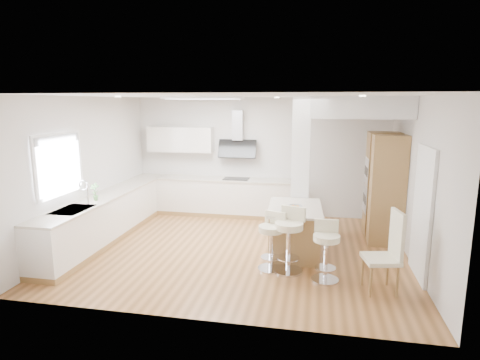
% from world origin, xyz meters
% --- Properties ---
extents(ground, '(6.00, 6.00, 0.00)m').
position_xyz_m(ground, '(0.00, 0.00, 0.00)').
color(ground, '#A36D3C').
rests_on(ground, ground).
extents(ceiling, '(6.00, 5.00, 0.02)m').
position_xyz_m(ceiling, '(0.00, 0.00, 0.00)').
color(ceiling, white).
rests_on(ceiling, ground).
extents(wall_back, '(6.00, 0.04, 2.80)m').
position_xyz_m(wall_back, '(0.00, 2.50, 1.40)').
color(wall_back, silver).
rests_on(wall_back, ground).
extents(wall_left, '(0.04, 5.00, 2.80)m').
position_xyz_m(wall_left, '(-3.00, 0.00, 1.40)').
color(wall_left, silver).
rests_on(wall_left, ground).
extents(wall_right, '(0.04, 5.00, 2.80)m').
position_xyz_m(wall_right, '(3.00, 0.00, 1.40)').
color(wall_right, silver).
rests_on(wall_right, ground).
extents(skylight, '(4.10, 2.10, 0.06)m').
position_xyz_m(skylight, '(-0.79, 0.60, 2.77)').
color(skylight, white).
rests_on(skylight, ground).
extents(window_left, '(0.06, 1.28, 1.07)m').
position_xyz_m(window_left, '(-2.96, -0.90, 1.69)').
color(window_left, silver).
rests_on(window_left, ground).
extents(doorway_right, '(0.05, 1.00, 2.10)m').
position_xyz_m(doorway_right, '(2.97, -0.60, 1.00)').
color(doorway_right, '#4B413B').
rests_on(doorway_right, ground).
extents(counter_left, '(0.63, 4.50, 1.35)m').
position_xyz_m(counter_left, '(-2.70, 0.23, 0.46)').
color(counter_left, '#9E7743').
rests_on(counter_left, ground).
extents(counter_back, '(3.62, 0.63, 2.50)m').
position_xyz_m(counter_back, '(-0.91, 2.22, 0.70)').
color(counter_back, '#9E7743').
rests_on(counter_back, ground).
extents(pillar, '(0.35, 0.35, 2.80)m').
position_xyz_m(pillar, '(1.05, 0.95, 1.40)').
color(pillar, white).
rests_on(pillar, ground).
extents(soffit, '(1.78, 2.20, 0.40)m').
position_xyz_m(soffit, '(2.10, 1.40, 2.60)').
color(soffit, white).
rests_on(soffit, ground).
extents(oven_column, '(0.63, 1.21, 2.10)m').
position_xyz_m(oven_column, '(2.68, 1.23, 1.05)').
color(oven_column, '#9E7743').
rests_on(oven_column, ground).
extents(peninsula, '(1.00, 1.45, 0.92)m').
position_xyz_m(peninsula, '(1.01, 0.05, 0.43)').
color(peninsula, '#9E7743').
rests_on(peninsula, ground).
extents(bar_stool_a, '(0.54, 0.54, 0.95)m').
position_xyz_m(bar_stool_a, '(0.68, -0.77, 0.53)').
color(bar_stool_a, silver).
rests_on(bar_stool_a, ground).
extents(bar_stool_b, '(0.60, 0.60, 1.05)m').
position_xyz_m(bar_stool_b, '(0.97, -0.80, 0.59)').
color(bar_stool_b, silver).
rests_on(bar_stool_b, ground).
extents(bar_stool_c, '(0.43, 0.43, 0.93)m').
position_xyz_m(bar_stool_c, '(1.54, -1.02, 0.52)').
color(bar_stool_c, silver).
rests_on(bar_stool_c, ground).
extents(dining_chair, '(0.55, 0.55, 1.20)m').
position_xyz_m(dining_chair, '(2.41, -1.22, 0.64)').
color(dining_chair, beige).
rests_on(dining_chair, ground).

